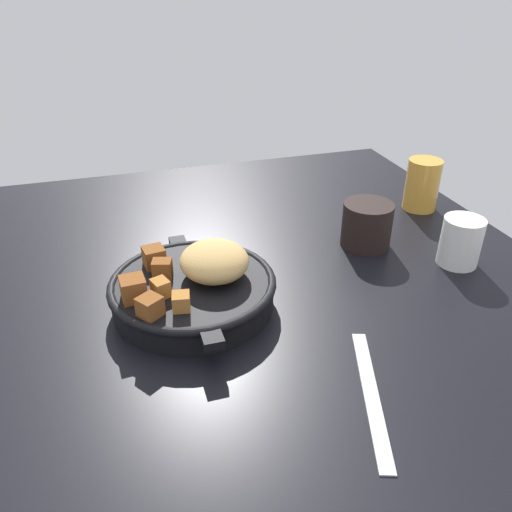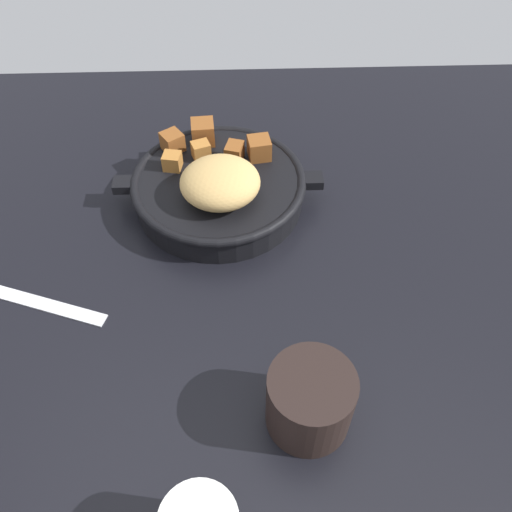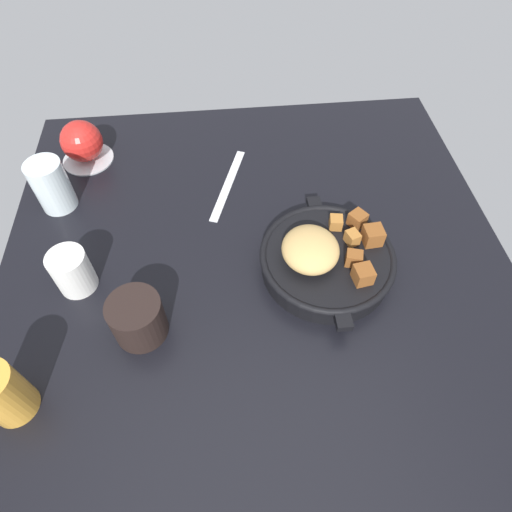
% 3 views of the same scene
% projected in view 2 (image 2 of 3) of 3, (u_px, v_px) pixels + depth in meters
% --- Properties ---
extents(ground_plane, '(1.00, 0.87, 0.02)m').
position_uv_depth(ground_plane, '(245.00, 274.00, 0.65)').
color(ground_plane, black).
extents(cast_iron_skillet, '(0.27, 0.22, 0.08)m').
position_uv_depth(cast_iron_skillet, '(219.00, 186.00, 0.69)').
color(cast_iron_skillet, black).
rests_on(cast_iron_skillet, ground_plane).
extents(butter_knife, '(0.20, 0.08, 0.00)m').
position_uv_depth(butter_knife, '(24.00, 298.00, 0.61)').
color(butter_knife, silver).
rests_on(butter_knife, ground_plane).
extents(coffee_mug_dark, '(0.08, 0.08, 0.07)m').
position_uv_depth(coffee_mug_dark, '(311.00, 401.00, 0.49)').
color(coffee_mug_dark, black).
rests_on(coffee_mug_dark, ground_plane).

